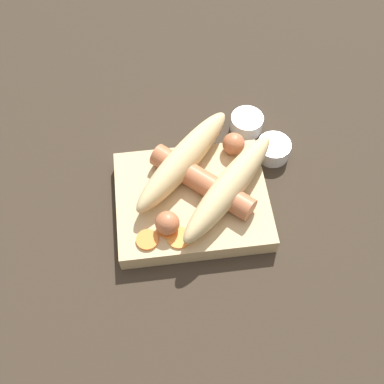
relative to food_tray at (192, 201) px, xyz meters
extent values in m
plane|color=#33281E|center=(0.00, 0.00, -0.01)|extent=(3.00, 3.00, 0.00)
cube|color=tan|center=(0.00, 0.00, 0.00)|extent=(0.20, 0.17, 0.03)
ellipsoid|color=#DBBC84|center=(0.05, -0.01, 0.04)|extent=(0.16, 0.17, 0.05)
ellipsoid|color=#DBBC84|center=(-0.01, 0.04, 0.04)|extent=(0.16, 0.17, 0.05)
cylinder|color=#B26642|center=(0.02, 0.01, 0.03)|extent=(0.13, 0.13, 0.03)
sphere|color=#B26642|center=(0.07, 0.07, 0.03)|extent=(0.03, 0.03, 0.03)
sphere|color=#B26642|center=(-0.04, -0.05, 0.03)|extent=(0.03, 0.03, 0.03)
cylinder|color=orange|center=(-0.04, -0.04, 0.02)|extent=(0.02, 0.02, 0.00)
cylinder|color=orange|center=(-0.03, -0.04, 0.02)|extent=(0.03, 0.03, 0.00)
cylinder|color=orange|center=(-0.02, -0.06, 0.02)|extent=(0.03, 0.03, 0.00)
cylinder|color=orange|center=(-0.04, -0.05, 0.02)|extent=(0.04, 0.04, 0.00)
cylinder|color=orange|center=(-0.06, -0.06, 0.02)|extent=(0.04, 0.04, 0.00)
cylinder|color=white|center=(0.13, 0.07, 0.00)|extent=(0.05, 0.05, 0.03)
cylinder|color=maroon|center=(0.13, 0.07, -0.01)|extent=(0.04, 0.04, 0.01)
cylinder|color=white|center=(0.10, 0.13, 0.00)|extent=(0.05, 0.05, 0.03)
cylinder|color=gold|center=(0.10, 0.13, -0.01)|extent=(0.04, 0.04, 0.01)
camera|label=1|loc=(-0.04, -0.33, 0.57)|focal=45.00mm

